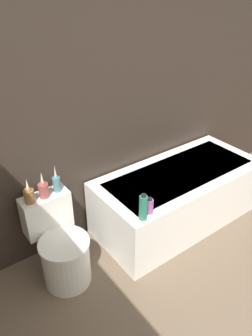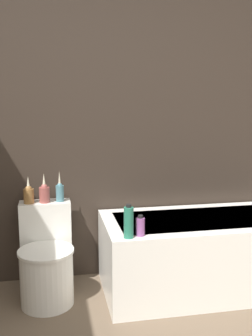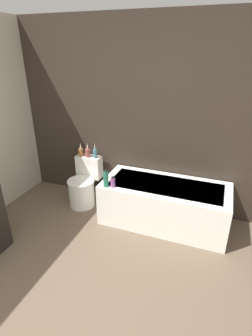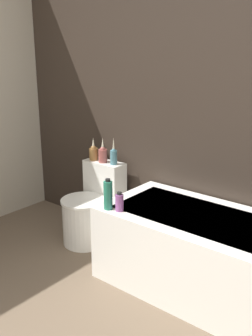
{
  "view_description": "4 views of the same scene",
  "coord_description": "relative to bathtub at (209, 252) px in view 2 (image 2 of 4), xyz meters",
  "views": [
    {
      "loc": [
        -1.27,
        0.12,
        2.21
      ],
      "look_at": [
        -0.05,
        1.76,
        0.96
      ],
      "focal_mm": 35.0,
      "sensor_mm": 36.0,
      "label": 1
    },
    {
      "loc": [
        -0.5,
        -0.83,
        1.48
      ],
      "look_at": [
        0.0,
        1.77,
        1.01
      ],
      "focal_mm": 42.0,
      "sensor_mm": 36.0,
      "label": 2
    },
    {
      "loc": [
        1.26,
        -1.06,
        2.19
      ],
      "look_at": [
        0.18,
        1.81,
        0.77
      ],
      "focal_mm": 28.0,
      "sensor_mm": 36.0,
      "label": 3
    },
    {
      "loc": [
        1.74,
        -0.35,
        1.69
      ],
      "look_at": [
        -0.05,
        1.83,
        0.81
      ],
      "focal_mm": 42.0,
      "sensor_mm": 36.0,
      "label": 4
    }
  ],
  "objects": [
    {
      "name": "bathtub",
      "position": [
        0.0,
        0.0,
        0.0
      ],
      "size": [
        1.64,
        0.75,
        0.57
      ],
      "color": "white",
      "rests_on": "ground"
    },
    {
      "name": "vase_gold",
      "position": [
        -1.36,
        0.23,
        0.48
      ],
      "size": [
        0.08,
        0.08,
        0.21
      ],
      "color": "olive",
      "rests_on": "toilet"
    },
    {
      "name": "vase_silver",
      "position": [
        -1.25,
        0.23,
        0.48
      ],
      "size": [
        0.08,
        0.08,
        0.23
      ],
      "color": "#994C47",
      "rests_on": "toilet"
    },
    {
      "name": "vase_bronze",
      "position": [
        -1.13,
        0.24,
        0.48
      ],
      "size": [
        0.06,
        0.06,
        0.24
      ],
      "color": "teal",
      "rests_on": "toilet"
    },
    {
      "name": "shampoo_bottle_short",
      "position": [
        -0.62,
        -0.29,
        0.35
      ],
      "size": [
        0.06,
        0.06,
        0.14
      ],
      "color": "#8C4C8C",
      "rests_on": "bathtub"
    },
    {
      "name": "shampoo_bottle_tall",
      "position": [
        -0.7,
        -0.31,
        0.39
      ],
      "size": [
        0.06,
        0.06,
        0.23
      ],
      "color": "#267259",
      "rests_on": "bathtub"
    },
    {
      "name": "toilet",
      "position": [
        -1.25,
        0.05,
        0.01
      ],
      "size": [
        0.4,
        0.56,
        0.69
      ],
      "color": "white",
      "rests_on": "ground"
    },
    {
      "name": "wall_back_tiled",
      "position": [
        -0.69,
        0.43,
        1.01
      ],
      "size": [
        6.4,
        0.06,
        2.6
      ],
      "color": "#332821",
      "rests_on": "ground_plane"
    }
  ]
}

